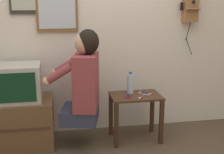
{
  "coord_description": "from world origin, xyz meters",
  "views": [
    {
      "loc": [
        -0.41,
        -2.17,
        1.49
      ],
      "look_at": [
        0.15,
        0.83,
        0.72
      ],
      "focal_mm": 50.0,
      "sensor_mm": 36.0,
      "label": 1
    }
  ],
  "objects": [
    {
      "name": "side_table",
      "position": [
        0.41,
        0.88,
        0.39
      ],
      "size": [
        0.53,
        0.37,
        0.5
      ],
      "color": "#422819",
      "rests_on": "ground_plane"
    },
    {
      "name": "tv_stand",
      "position": [
        -0.8,
        0.97,
        0.25
      ],
      "size": [
        0.69,
        0.5,
        0.49
      ],
      "color": "brown",
      "rests_on": "ground_plane"
    },
    {
      "name": "wall_mirror",
      "position": [
        -0.37,
        1.23,
        1.46
      ],
      "size": [
        0.43,
        0.03,
        0.61
      ],
      "color": "brown"
    },
    {
      "name": "television",
      "position": [
        -0.79,
        0.97,
        0.68
      ],
      "size": [
        0.46,
        0.4,
        0.37
      ],
      "color": "#ADA89E",
      "rests_on": "tv_stand"
    },
    {
      "name": "water_bottle",
      "position": [
        0.37,
        0.97,
        0.61
      ],
      "size": [
        0.07,
        0.07,
        0.23
      ],
      "color": "#ADC6DB",
      "rests_on": "side_table"
    },
    {
      "name": "wall_back",
      "position": [
        0.0,
        1.27,
        1.27
      ],
      "size": [
        6.8,
        0.05,
        2.55
      ],
      "color": "beige",
      "rests_on": "ground_plane"
    },
    {
      "name": "toothbrush",
      "position": [
        0.44,
        0.77,
        0.51
      ],
      "size": [
        0.11,
        0.14,
        0.02
      ],
      "rotation": [
        0.0,
        0.0,
        2.53
      ],
      "color": "#D83F4C",
      "rests_on": "side_table"
    },
    {
      "name": "cell_phone_spare",
      "position": [
        0.52,
        0.9,
        0.51
      ],
      "size": [
        0.13,
        0.13,
        0.01
      ],
      "rotation": [
        0.0,
        0.0,
        0.7
      ],
      "color": "silver",
      "rests_on": "side_table"
    },
    {
      "name": "person",
      "position": [
        -0.14,
        0.82,
        0.71
      ],
      "size": [
        0.58,
        0.52,
        0.93
      ],
      "rotation": [
        0.0,
        0.0,
        1.34
      ],
      "color": "#2D3347",
      "rests_on": "ground_plane"
    },
    {
      "name": "wall_phone_antique",
      "position": [
        1.11,
        1.19,
        1.44
      ],
      "size": [
        0.2,
        0.18,
        0.81
      ],
      "color": "olive"
    },
    {
      "name": "cell_phone_held",
      "position": [
        0.32,
        0.84,
        0.51
      ],
      "size": [
        0.11,
        0.14,
        0.01
      ],
      "rotation": [
        0.0,
        0.0,
        -0.49
      ],
      "color": "maroon",
      "rests_on": "side_table"
    }
  ]
}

